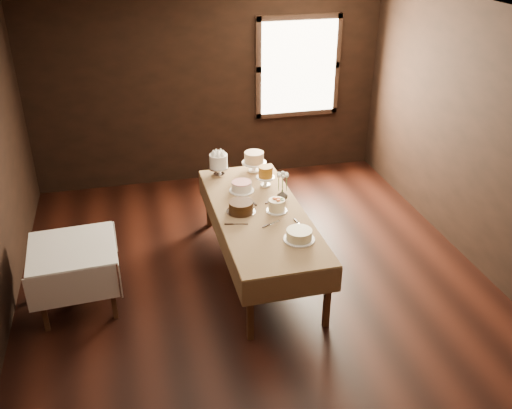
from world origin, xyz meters
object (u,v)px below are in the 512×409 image
at_px(flower_vase, 282,195).
at_px(cake_meringue, 219,165).
at_px(cake_cream, 299,235).
at_px(cake_server_b, 301,226).
at_px(cake_server_c, 250,199).
at_px(cake_server_d, 275,199).
at_px(cake_speckled, 254,163).
at_px(cake_chocolate, 241,207).
at_px(side_table, 73,254).
at_px(cake_server_a, 275,222).
at_px(cake_flowers, 277,206).
at_px(cake_server_e, 241,224).
at_px(cake_caramel, 265,177).
at_px(cake_lattice, 242,187).
at_px(display_table, 260,215).

bearing_deg(flower_vase, cake_meringue, 124.44).
bearing_deg(cake_cream, cake_server_b, 68.84).
relative_size(cake_server_c, cake_server_d, 1.00).
bearing_deg(cake_speckled, cake_chocolate, -111.12).
xyz_separation_m(cake_speckled, cake_cream, (0.05, -1.68, -0.06)).
bearing_deg(cake_speckled, cake_cream, -88.36).
height_order(side_table, cake_server_a, cake_server_a).
height_order(cake_flowers, cake_server_e, cake_flowers).
distance_m(cake_caramel, cake_server_c, 0.42).
xyz_separation_m(cake_meringue, cake_lattice, (0.17, -0.49, -0.08)).
bearing_deg(flower_vase, display_table, -148.18).
height_order(cake_lattice, cake_server_c, cake_lattice).
bearing_deg(cake_flowers, flower_vase, 61.13).
relative_size(cake_speckled, flower_vase, 2.38).
bearing_deg(cake_meringue, cake_server_e, -90.15).
relative_size(side_table, cake_chocolate, 2.61).
xyz_separation_m(display_table, cake_server_d, (0.24, 0.23, 0.06)).
bearing_deg(cake_lattice, cake_server_e, -103.32).
bearing_deg(cake_server_e, side_table, -168.36).
relative_size(cake_server_c, cake_server_e, 1.00).
distance_m(cake_caramel, cake_server_a, 0.89).
xyz_separation_m(display_table, cake_server_e, (-0.26, -0.23, 0.06)).
bearing_deg(cake_server_b, cake_server_e, -113.98).
bearing_deg(cake_server_b, flower_vase, 175.33).
xyz_separation_m(cake_server_d, cake_server_e, (-0.50, -0.46, 0.00)).
height_order(cake_meringue, flower_vase, cake_meringue).
xyz_separation_m(display_table, cake_cream, (0.23, -0.66, 0.11)).
height_order(cake_caramel, flower_vase, cake_caramel).
bearing_deg(cake_cream, flower_vase, 85.02).
bearing_deg(side_table, cake_speckled, 29.61).
relative_size(cake_speckled, cake_server_e, 1.26).
relative_size(display_table, cake_server_e, 9.98).
bearing_deg(cake_caramel, cake_server_e, -120.15).
bearing_deg(cake_server_c, cake_speckled, -29.00).
bearing_deg(cake_meringue, cake_cream, -73.70).
xyz_separation_m(display_table, cake_chocolate, (-0.20, 0.03, 0.11)).
relative_size(cake_chocolate, cake_server_a, 1.39).
xyz_separation_m(cake_meringue, cake_server_e, (-0.00, -1.24, -0.12)).
distance_m(side_table, flower_vase, 2.28).
bearing_deg(cake_server_e, cake_cream, -27.87).
height_order(display_table, cake_flowers, cake_flowers).
bearing_deg(cake_flowers, cake_cream, -84.99).
height_order(cake_lattice, cake_server_d, cake_lattice).
height_order(cake_cream, cake_server_e, cake_cream).
bearing_deg(cake_caramel, cake_server_d, -87.21).
xyz_separation_m(cake_cream, cake_server_d, (0.00, 0.89, -0.05)).
bearing_deg(display_table, cake_caramel, 69.75).
distance_m(display_table, cake_flowers, 0.22).
distance_m(cake_flowers, cake_server_d, 0.29).
bearing_deg(cake_server_b, cake_server_d, -178.66).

